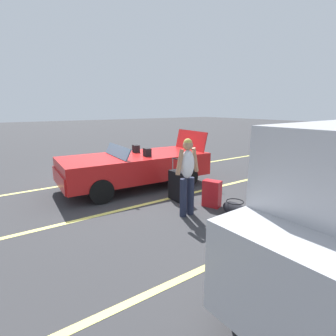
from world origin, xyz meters
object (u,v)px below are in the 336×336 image
traveler_person (187,173)px  convertible_car (129,168)px  duffel_bag (234,209)px  suitcase_large_black (178,186)px  suitcase_medium_bright (212,194)px

traveler_person → convertible_car: bearing=1.6°
convertible_car → duffel_bag: (-0.90, 3.11, -0.43)m
suitcase_large_black → suitcase_medium_bright: bearing=-64.9°
suitcase_large_black → traveler_person: 1.11m
suitcase_large_black → duffel_bag: (-0.36, 1.49, -0.21)m
duffel_bag → traveler_person: bearing=-38.9°
suitcase_medium_bright → traveler_person: (0.80, 0.07, 0.62)m
convertible_car → suitcase_medium_bright: 2.59m
suitcase_medium_bright → traveler_person: traveler_person is taller
suitcase_large_black → duffel_bag: bearing=-76.5°
suitcase_large_black → convertible_car: bearing=108.5°
duffel_bag → traveler_person: size_ratio=0.40×
convertible_car → suitcase_large_black: bearing=112.2°
suitcase_large_black → duffel_bag: 1.55m
convertible_car → duffel_bag: 3.27m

